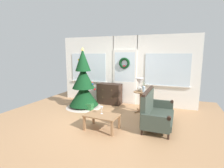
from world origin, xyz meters
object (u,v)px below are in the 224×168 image
at_px(flower_vase, 144,89).
at_px(wine_glass, 102,108).
at_px(dresser_cabinet, 109,94).
at_px(coffee_table, 102,117).
at_px(side_table, 141,97).
at_px(christmas_tree, 84,86).
at_px(table_lamp, 140,83).
at_px(gift_box, 89,107).
at_px(settee_sofa, 155,112).

relative_size(flower_vase, wine_glass, 1.79).
bearing_deg(dresser_cabinet, coffee_table, -73.36).
bearing_deg(side_table, christmas_tree, -173.39).
distance_m(dresser_cabinet, table_lamp, 1.44).
relative_size(dresser_cabinet, gift_box, 3.96).
height_order(christmas_tree, gift_box, christmas_tree).
bearing_deg(coffee_table, settee_sofa, 31.87).
bearing_deg(gift_box, dresser_cabinet, 70.33).
xyz_separation_m(christmas_tree, side_table, (2.00, 0.23, -0.28)).
bearing_deg(side_table, settee_sofa, -60.07).
xyz_separation_m(side_table, flower_vase, (0.10, -0.06, 0.31)).
xyz_separation_m(settee_sofa, wine_glass, (-1.24, -0.68, 0.15)).
xyz_separation_m(dresser_cabinet, table_lamp, (1.24, -0.46, 0.57)).
distance_m(dresser_cabinet, wine_glass, 2.27).
relative_size(dresser_cabinet, side_table, 1.36).
distance_m(flower_vase, gift_box, 1.92).
height_order(wine_glass, gift_box, wine_glass).
bearing_deg(wine_glass, settee_sofa, 28.65).
distance_m(side_table, wine_glass, 1.79).
bearing_deg(wine_glass, flower_vase, 64.49).
bearing_deg(dresser_cabinet, wine_glass, -73.70).
distance_m(christmas_tree, flower_vase, 2.10).
height_order(side_table, coffee_table, side_table).
distance_m(flower_vase, coffee_table, 1.89).
xyz_separation_m(flower_vase, wine_glass, (-0.77, -1.61, -0.26)).
bearing_deg(table_lamp, gift_box, -162.11).
bearing_deg(settee_sofa, gift_box, 166.89).
bearing_deg(table_lamp, christmas_tree, -172.02).
distance_m(christmas_tree, settee_sofa, 2.70).
relative_size(wine_glass, gift_box, 0.84).
xyz_separation_m(side_table, coffee_table, (-0.63, -1.74, -0.15)).
xyz_separation_m(christmas_tree, settee_sofa, (2.57, -0.76, -0.38)).
distance_m(coffee_table, wine_glass, 0.21).
distance_m(table_lamp, gift_box, 1.87).
bearing_deg(wine_glass, christmas_tree, 132.86).
bearing_deg(table_lamp, coffee_table, -107.81).
xyz_separation_m(table_lamp, flower_vase, (0.16, -0.10, -0.17)).
bearing_deg(christmas_tree, dresser_cabinet, 46.58).
bearing_deg(christmas_tree, settee_sofa, -16.47).
relative_size(dresser_cabinet, settee_sofa, 0.60).
relative_size(christmas_tree, wine_glass, 10.89).
distance_m(settee_sofa, gift_box, 2.29).
height_order(christmas_tree, side_table, christmas_tree).
height_order(dresser_cabinet, settee_sofa, settee_sofa).
distance_m(settee_sofa, table_lamp, 1.34).
relative_size(table_lamp, gift_box, 1.90).
distance_m(flower_vase, wine_glass, 1.80).
relative_size(coffee_table, gift_box, 3.79).
relative_size(coffee_table, wine_glass, 4.51).
relative_size(side_table, wine_glass, 3.46).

